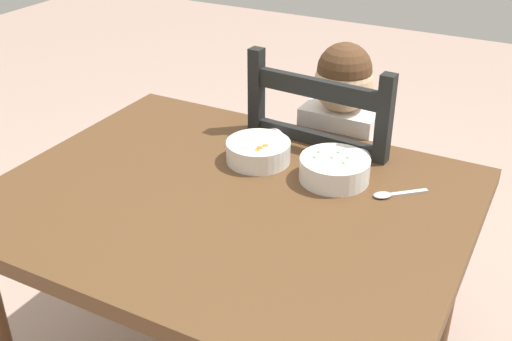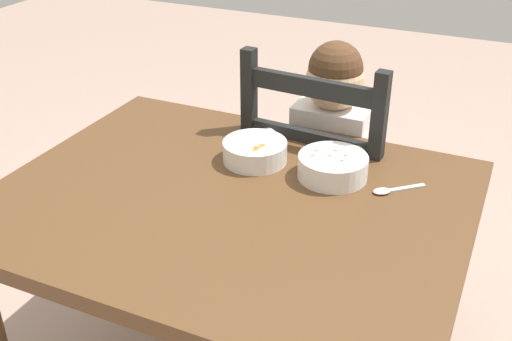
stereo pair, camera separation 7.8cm
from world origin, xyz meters
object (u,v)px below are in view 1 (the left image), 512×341
Objects in this scene: child_figure at (336,151)px; spoon at (390,194)px; dining_chair at (331,201)px; bowl_of_carrots at (258,151)px; dining_table at (230,233)px; bowl_of_peas at (335,168)px.

child_figure reaches higher than spoon.
dining_chair is 0.17m from child_figure.
spoon is (0.25, -0.30, 0.08)m from child_figure.
dining_chair is 1.00× the size of child_figure.
bowl_of_carrots is at bearing -109.79° from child_figure.
child_figure reaches higher than bowl_of_carrots.
bowl_of_carrots reaches higher than dining_table.
spoon is (0.36, -0.01, -0.02)m from bowl_of_carrots.
spoon is at bearing -50.25° from child_figure.
dining_chair is 0.48m from spoon.
dining_table is 0.30m from bowl_of_peas.
bowl_of_peas reaches higher than spoon.
dining_chair is 5.65× the size of bowl_of_carrots.
child_figure is 5.68× the size of bowl_of_carrots.
dining_chair is (0.08, 0.48, -0.15)m from dining_table.
spoon is at bearing -1.64° from bowl_of_carrots.
dining_chair reaches higher than dining_table.
dining_table is 6.38× the size of bowl_of_peas.
dining_table is 9.44× the size of spoon.
dining_chair reaches higher than bowl_of_peas.
bowl_of_peas is at bearing 175.97° from spoon.
dining_chair is 8.08× the size of spoon.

